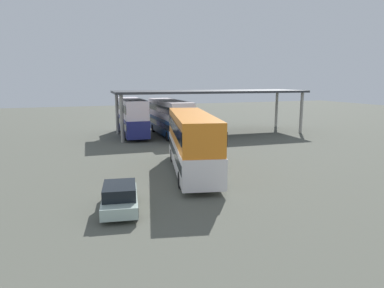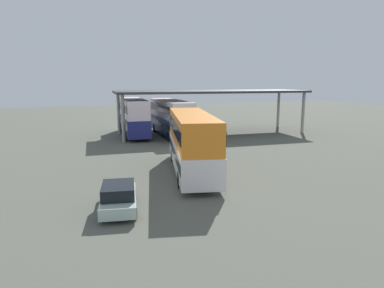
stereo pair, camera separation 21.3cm
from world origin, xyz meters
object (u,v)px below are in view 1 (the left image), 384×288
at_px(double_decker_near_canopy, 132,116).
at_px(parked_hatchback, 120,197).
at_px(double_decker_main, 192,141).
at_px(double_decker_mid_row, 169,116).

bearing_deg(double_decker_near_canopy, parked_hatchback, 171.09).
relative_size(double_decker_main, double_decker_near_canopy, 1.07).
xyz_separation_m(parked_hatchback, double_decker_mid_row, (8.75, 20.89, 1.57)).
distance_m(double_decker_main, double_decker_near_canopy, 17.35).
xyz_separation_m(double_decker_near_canopy, double_decker_mid_row, (3.96, -1.72, -0.06)).
height_order(double_decker_main, double_decker_mid_row, double_decker_mid_row).
bearing_deg(parked_hatchback, double_decker_main, -37.65).
bearing_deg(double_decker_mid_row, parked_hatchback, 158.33).
xyz_separation_m(double_decker_main, double_decker_mid_row, (3.05, 15.61, 0.01)).
distance_m(parked_hatchback, double_decker_mid_row, 22.70).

